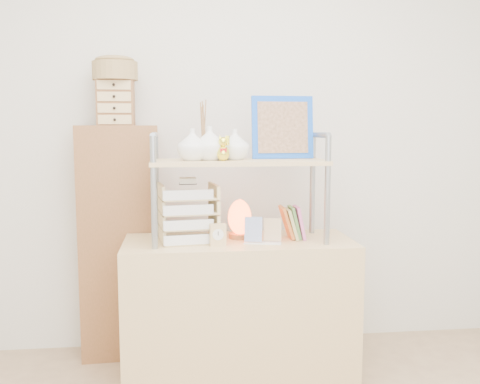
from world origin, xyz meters
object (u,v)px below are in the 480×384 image
object	(u,v)px
desk	(239,309)
salt_lamp	(240,218)
letter_tray	(188,216)
cabinet	(120,242)

from	to	relation	value
desk	salt_lamp	distance (m)	0.48
desk	letter_tray	distance (m)	0.57
letter_tray	salt_lamp	world-z (taller)	letter_tray
cabinet	salt_lamp	xyz separation A→B (m)	(0.66, -0.31, 0.18)
cabinet	letter_tray	xyz separation A→B (m)	(0.39, -0.37, 0.21)
desk	letter_tray	xyz separation A→B (m)	(-0.26, 0.00, 0.51)
cabinet	desk	bearing A→B (deg)	-32.28
letter_tray	salt_lamp	xyz separation A→B (m)	(0.27, 0.05, -0.03)
letter_tray	desk	bearing A→B (deg)	-0.50
desk	letter_tray	size ratio (longest dim) A/B	3.61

